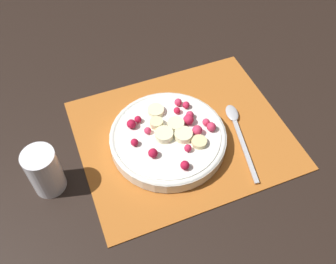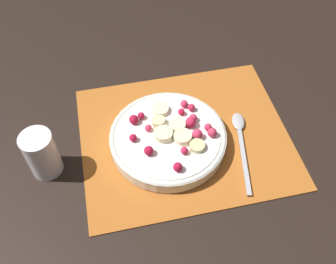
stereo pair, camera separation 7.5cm
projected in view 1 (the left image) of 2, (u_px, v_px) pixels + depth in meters
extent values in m
plane|color=black|center=(183.00, 135.00, 0.80)|extent=(3.00, 3.00, 0.00)
cube|color=#B26023|center=(183.00, 134.00, 0.80)|extent=(0.44, 0.36, 0.01)
cylinder|color=silver|center=(168.00, 139.00, 0.77)|extent=(0.24, 0.24, 0.03)
torus|color=silver|center=(168.00, 136.00, 0.76)|extent=(0.24, 0.24, 0.01)
cylinder|color=white|center=(168.00, 135.00, 0.76)|extent=(0.22, 0.22, 0.00)
cylinder|color=#F4EAB7|center=(183.00, 135.00, 0.75)|extent=(0.05, 0.05, 0.01)
cylinder|color=#F4EAB7|center=(164.00, 135.00, 0.75)|extent=(0.05, 0.05, 0.01)
cylinder|color=#F4EAB7|center=(156.00, 111.00, 0.79)|extent=(0.05, 0.05, 0.01)
cylinder|color=#F4EAB7|center=(175.00, 124.00, 0.77)|extent=(0.04, 0.04, 0.01)
cylinder|color=beige|center=(156.00, 123.00, 0.77)|extent=(0.03, 0.03, 0.01)
cylinder|color=beige|center=(199.00, 142.00, 0.74)|extent=(0.04, 0.04, 0.01)
sphere|color=red|center=(179.00, 110.00, 0.79)|extent=(0.01, 0.01, 0.01)
sphere|color=#B21433|center=(134.00, 142.00, 0.74)|extent=(0.02, 0.02, 0.02)
sphere|color=#B21433|center=(138.00, 119.00, 0.77)|extent=(0.01, 0.01, 0.01)
sphere|color=#DB3356|center=(211.00, 127.00, 0.76)|extent=(0.02, 0.02, 0.02)
sphere|color=#B21433|center=(153.00, 153.00, 0.72)|extent=(0.02, 0.02, 0.02)
sphere|color=#DB3356|center=(206.00, 122.00, 0.77)|extent=(0.02, 0.02, 0.02)
sphere|color=#DB3356|center=(190.00, 115.00, 0.78)|extent=(0.02, 0.02, 0.02)
sphere|color=#B21433|center=(185.00, 165.00, 0.70)|extent=(0.02, 0.02, 0.02)
sphere|color=#DB3356|center=(148.00, 131.00, 0.76)|extent=(0.01, 0.01, 0.01)
sphere|color=#D12347|center=(189.00, 120.00, 0.77)|extent=(0.02, 0.02, 0.02)
sphere|color=#D12347|center=(186.00, 105.00, 0.80)|extent=(0.02, 0.02, 0.02)
sphere|color=#DB3356|center=(197.00, 130.00, 0.75)|extent=(0.02, 0.02, 0.02)
sphere|color=#B21433|center=(131.00, 124.00, 0.76)|extent=(0.02, 0.02, 0.02)
sphere|color=#D12347|center=(188.00, 148.00, 0.73)|extent=(0.01, 0.01, 0.01)
sphere|color=#DB3356|center=(178.00, 102.00, 0.80)|extent=(0.02, 0.02, 0.02)
cube|color=#B2B2B7|center=(245.00, 150.00, 0.77)|extent=(0.04, 0.16, 0.00)
ellipsoid|color=#B2B2B7|center=(232.00, 113.00, 0.83)|extent=(0.04, 0.05, 0.01)
cylinder|color=white|center=(44.00, 171.00, 0.69)|extent=(0.06, 0.06, 0.10)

